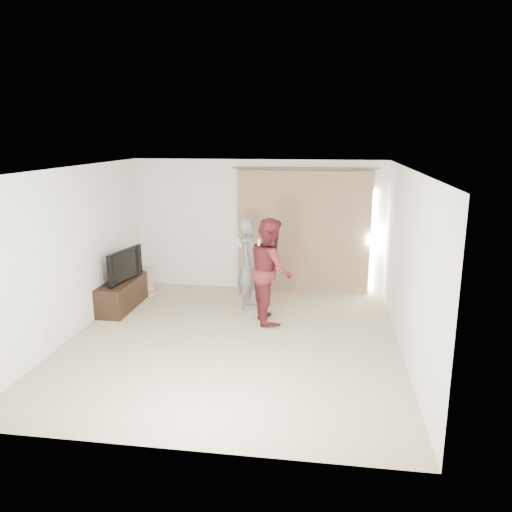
# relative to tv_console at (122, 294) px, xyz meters

# --- Properties ---
(floor) EXTENTS (5.50, 5.50, 0.00)m
(floor) POSITION_rel_tv_console_xyz_m (2.27, -1.18, -0.26)
(floor) COLOR tan
(floor) RESTS_ON ground
(wall_back) EXTENTS (5.00, 0.04, 2.60)m
(wall_back) POSITION_rel_tv_console_xyz_m (2.27, 1.57, 1.04)
(wall_back) COLOR white
(wall_back) RESTS_ON ground
(wall_left) EXTENTS (0.04, 5.50, 2.60)m
(wall_left) POSITION_rel_tv_console_xyz_m (-0.23, -1.18, 1.04)
(wall_left) COLOR white
(wall_left) RESTS_ON ground
(ceiling) EXTENTS (5.00, 5.50, 0.01)m
(ceiling) POSITION_rel_tv_console_xyz_m (2.27, -1.18, 2.34)
(ceiling) COLOR white
(ceiling) RESTS_ON wall_back
(curtain) EXTENTS (2.80, 0.11, 2.46)m
(curtain) POSITION_rel_tv_console_xyz_m (3.18, 1.50, 0.95)
(curtain) COLOR #A07F62
(curtain) RESTS_ON ground
(tv_console) EXTENTS (0.46, 1.34, 0.51)m
(tv_console) POSITION_rel_tv_console_xyz_m (0.00, 0.00, 0.00)
(tv_console) COLOR black
(tv_console) RESTS_ON ground
(tv) EXTENTS (0.31, 1.02, 0.58)m
(tv) POSITION_rel_tv_console_xyz_m (0.00, 0.00, 0.55)
(tv) COLOR black
(tv) RESTS_ON tv_console
(scratching_post) EXTENTS (0.39, 0.39, 0.52)m
(scratching_post) POSITION_rel_tv_console_xyz_m (0.17, 0.86, -0.05)
(scratching_post) COLOR tan
(scratching_post) RESTS_ON ground
(person_man) EXTENTS (0.47, 0.64, 1.63)m
(person_man) POSITION_rel_tv_console_xyz_m (2.27, 0.36, 0.56)
(person_man) COLOR slate
(person_man) RESTS_ON ground
(person_woman) EXTENTS (0.89, 1.02, 1.76)m
(person_woman) POSITION_rel_tv_console_xyz_m (2.73, -0.22, 0.62)
(person_woman) COLOR maroon
(person_woman) RESTS_ON ground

